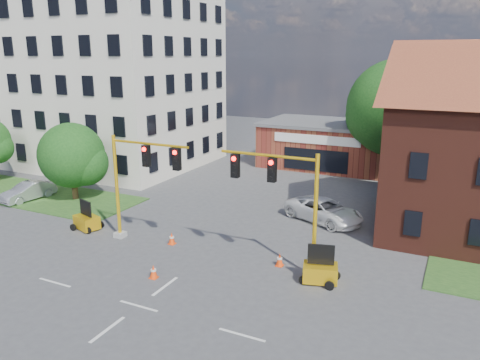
{
  "coord_description": "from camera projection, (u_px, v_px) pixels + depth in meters",
  "views": [
    {
      "loc": [
        11.95,
        -14.52,
        10.62
      ],
      "look_at": [
        0.08,
        10.0,
        3.3
      ],
      "focal_mm": 35.0,
      "sensor_mm": 36.0,
      "label": 1
    }
  ],
  "objects": [
    {
      "name": "ground",
      "position": [
        139.0,
        306.0,
        20.4
      ],
      "size": [
        120.0,
        120.0,
        0.0
      ],
      "primitive_type": "plane",
      "color": "#454548",
      "rests_on": "ground"
    },
    {
      "name": "grass_verge_nw",
      "position": [
        15.0,
        191.0,
        37.5
      ],
      "size": [
        22.0,
        6.0,
        0.08
      ],
      "primitive_type": "cube",
      "color": "#244C1C",
      "rests_on": "ground"
    },
    {
      "name": "lane_markings",
      "position": [
        90.0,
        343.0,
        17.79
      ],
      "size": [
        60.0,
        36.0,
        0.01
      ],
      "primitive_type": null,
      "color": "silver",
      "rests_on": "ground"
    },
    {
      "name": "office_block",
      "position": [
        107.0,
        58.0,
        45.18
      ],
      "size": [
        18.4,
        15.4,
        20.6
      ],
      "color": "silver",
      "rests_on": "ground"
    },
    {
      "name": "brick_shop",
      "position": [
        328.0,
        144.0,
        45.9
      ],
      "size": [
        12.4,
        8.4,
        4.3
      ],
      "color": "maroon",
      "rests_on": "ground"
    },
    {
      "name": "tree_large",
      "position": [
        401.0,
        111.0,
        39.47
      ],
      "size": [
        8.64,
        8.23,
        10.35
      ],
      "color": "#352613",
      "rests_on": "ground"
    },
    {
      "name": "tree_nw_front",
      "position": [
        75.0,
        157.0,
        34.53
      ],
      "size": [
        5.07,
        4.83,
        5.83
      ],
      "color": "#352613",
      "rests_on": "ground"
    },
    {
      "name": "signal_mast_west",
      "position": [
        139.0,
        177.0,
        26.43
      ],
      "size": [
        5.3,
        0.6,
        6.2
      ],
      "color": "#989792",
      "rests_on": "ground"
    },
    {
      "name": "signal_mast_east",
      "position": [
        283.0,
        197.0,
        22.76
      ],
      "size": [
        5.3,
        0.6,
        6.2
      ],
      "color": "#989792",
      "rests_on": "ground"
    },
    {
      "name": "trailer_west",
      "position": [
        87.0,
        221.0,
        29.23
      ],
      "size": [
        1.84,
        1.51,
        1.81
      ],
      "rotation": [
        0.0,
        0.0,
        -0.32
      ],
      "color": "yellow",
      "rests_on": "ground"
    },
    {
      "name": "trailer_east",
      "position": [
        320.0,
        271.0,
        22.4
      ],
      "size": [
        1.86,
        1.49,
        1.85
      ],
      "rotation": [
        0.0,
        0.0,
        0.28
      ],
      "color": "yellow",
      "rests_on": "ground"
    },
    {
      "name": "cone_a",
      "position": [
        153.0,
        272.0,
        22.88
      ],
      "size": [
        0.4,
        0.4,
        0.7
      ],
      "color": "#FF430D",
      "rests_on": "ground"
    },
    {
      "name": "cone_b",
      "position": [
        172.0,
        239.0,
        27.0
      ],
      "size": [
        0.4,
        0.4,
        0.7
      ],
      "color": "#FF430D",
      "rests_on": "ground"
    },
    {
      "name": "cone_c",
      "position": [
        327.0,
        271.0,
        22.98
      ],
      "size": [
        0.4,
        0.4,
        0.7
      ],
      "color": "#FF430D",
      "rests_on": "ground"
    },
    {
      "name": "cone_d",
      "position": [
        280.0,
        260.0,
        24.21
      ],
      "size": [
        0.4,
        0.4,
        0.7
      ],
      "color": "#FF430D",
      "rests_on": "ground"
    },
    {
      "name": "pickup_white",
      "position": [
        324.0,
        210.0,
        30.6
      ],
      "size": [
        5.94,
        4.45,
        1.5
      ],
      "primitive_type": "imported",
      "rotation": [
        0.0,
        0.0,
        1.16
      ],
      "color": "white",
      "rests_on": "ground"
    },
    {
      "name": "sedan_silver_front",
      "position": [
        28.0,
        191.0,
        35.11
      ],
      "size": [
        1.9,
        4.25,
        1.35
      ],
      "primitive_type": "imported",
      "rotation": [
        0.0,
        0.0,
        -0.12
      ],
      "color": "#ADAEB5",
      "rests_on": "ground"
    }
  ]
}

